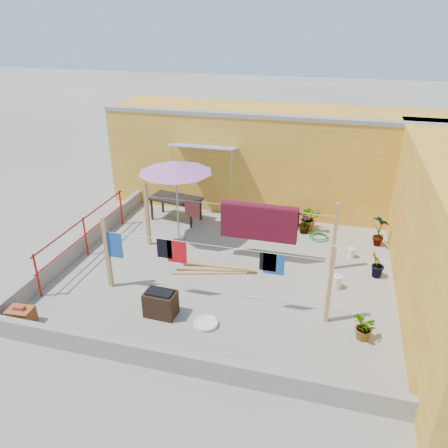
{
  "coord_description": "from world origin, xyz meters",
  "views": [
    {
      "loc": [
        2.39,
        -9.13,
        5.8
      ],
      "look_at": [
        -0.19,
        0.3,
        1.15
      ],
      "focal_mm": 35.0,
      "sensor_mm": 36.0,
      "label": 1
    }
  ],
  "objects_px": {
    "water_jug_a": "(336,282)",
    "outdoor_table": "(176,200)",
    "brick_stack": "(21,316)",
    "water_jug_b": "(351,253)",
    "white_basin": "(206,323)",
    "green_hose": "(319,237)",
    "brazier": "(161,303)",
    "plant_back_a": "(309,218)",
    "patio_umbrella": "(176,167)"
  },
  "relations": [
    {
      "from": "patio_umbrella",
      "to": "brazier",
      "type": "bearing_deg",
      "value": -75.54
    },
    {
      "from": "patio_umbrella",
      "to": "water_jug_a",
      "type": "xyz_separation_m",
      "value": [
        4.46,
        -1.4,
        -2.0
      ]
    },
    {
      "from": "plant_back_a",
      "to": "green_hose",
      "type": "bearing_deg",
      "value": -53.42
    },
    {
      "from": "patio_umbrella",
      "to": "white_basin",
      "type": "xyz_separation_m",
      "value": [
        1.92,
        -3.52,
        -2.12
      ]
    },
    {
      "from": "outdoor_table",
      "to": "water_jug_b",
      "type": "relative_size",
      "value": 5.35
    },
    {
      "from": "outdoor_table",
      "to": "water_jug_b",
      "type": "bearing_deg",
      "value": -10.89
    },
    {
      "from": "water_jug_b",
      "to": "outdoor_table",
      "type": "bearing_deg",
      "value": 169.11
    },
    {
      "from": "green_hose",
      "to": "brick_stack",
      "type": "bearing_deg",
      "value": -135.48
    },
    {
      "from": "green_hose",
      "to": "water_jug_a",
      "type": "bearing_deg",
      "value": -77.41
    },
    {
      "from": "brick_stack",
      "to": "brazier",
      "type": "height_order",
      "value": "brazier"
    },
    {
      "from": "brazier",
      "to": "white_basin",
      "type": "xyz_separation_m",
      "value": [
        1.03,
        -0.09,
        -0.24
      ]
    },
    {
      "from": "outdoor_table",
      "to": "green_hose",
      "type": "relative_size",
      "value": 2.99
    },
    {
      "from": "brazier",
      "to": "green_hose",
      "type": "distance_m",
      "value": 5.46
    },
    {
      "from": "water_jug_b",
      "to": "plant_back_a",
      "type": "height_order",
      "value": "plant_back_a"
    },
    {
      "from": "water_jug_a",
      "to": "white_basin",
      "type": "bearing_deg",
      "value": -140.25
    },
    {
      "from": "brazier",
      "to": "water_jug_b",
      "type": "bearing_deg",
      "value": 42.86
    },
    {
      "from": "outdoor_table",
      "to": "plant_back_a",
      "type": "relative_size",
      "value": 2.16
    },
    {
      "from": "white_basin",
      "to": "plant_back_a",
      "type": "relative_size",
      "value": 0.66
    },
    {
      "from": "water_jug_a",
      "to": "water_jug_b",
      "type": "distance_m",
      "value": 1.64
    },
    {
      "from": "outdoor_table",
      "to": "brazier",
      "type": "xyz_separation_m",
      "value": [
        1.43,
        -4.66,
        -0.38
      ]
    },
    {
      "from": "white_basin",
      "to": "patio_umbrella",
      "type": "bearing_deg",
      "value": 118.59
    },
    {
      "from": "patio_umbrella",
      "to": "brazier",
      "type": "xyz_separation_m",
      "value": [
        0.88,
        -3.43,
        -1.87
      ]
    },
    {
      "from": "brick_stack",
      "to": "water_jug_b",
      "type": "bearing_deg",
      "value": 35.44
    },
    {
      "from": "outdoor_table",
      "to": "brazier",
      "type": "relative_size",
      "value": 2.49
    },
    {
      "from": "water_jug_a",
      "to": "outdoor_table",
      "type": "bearing_deg",
      "value": 152.24
    },
    {
      "from": "patio_umbrella",
      "to": "brick_stack",
      "type": "relative_size",
      "value": 4.56
    },
    {
      "from": "outdoor_table",
      "to": "plant_back_a",
      "type": "xyz_separation_m",
      "value": [
        4.08,
        0.37,
        -0.28
      ]
    },
    {
      "from": "brick_stack",
      "to": "water_jug_b",
      "type": "height_order",
      "value": "brick_stack"
    },
    {
      "from": "outdoor_table",
      "to": "water_jug_a",
      "type": "distance_m",
      "value": 5.68
    },
    {
      "from": "brazier",
      "to": "water_jug_a",
      "type": "xyz_separation_m",
      "value": [
        3.58,
        2.03,
        -0.13
      ]
    },
    {
      "from": "outdoor_table",
      "to": "white_basin",
      "type": "bearing_deg",
      "value": -62.61
    },
    {
      "from": "brick_stack",
      "to": "green_hose",
      "type": "distance_m",
      "value": 7.99
    },
    {
      "from": "patio_umbrella",
      "to": "plant_back_a",
      "type": "height_order",
      "value": "patio_umbrella"
    },
    {
      "from": "brick_stack",
      "to": "water_jug_a",
      "type": "xyz_separation_m",
      "value": [
        6.25,
        3.08,
        -0.03
      ]
    },
    {
      "from": "outdoor_table",
      "to": "water_jug_a",
      "type": "xyz_separation_m",
      "value": [
        5.01,
        -2.64,
        -0.51
      ]
    },
    {
      "from": "white_basin",
      "to": "water_jug_a",
      "type": "bearing_deg",
      "value": 39.75
    },
    {
      "from": "water_jug_a",
      "to": "water_jug_b",
      "type": "height_order",
      "value": "water_jug_a"
    },
    {
      "from": "patio_umbrella",
      "to": "brick_stack",
      "type": "distance_m",
      "value": 5.22
    },
    {
      "from": "white_basin",
      "to": "plant_back_a",
      "type": "bearing_deg",
      "value": 72.44
    },
    {
      "from": "white_basin",
      "to": "green_hose",
      "type": "height_order",
      "value": "white_basin"
    },
    {
      "from": "white_basin",
      "to": "brick_stack",
      "type": "bearing_deg",
      "value": -165.37
    },
    {
      "from": "brazier",
      "to": "plant_back_a",
      "type": "height_order",
      "value": "plant_back_a"
    },
    {
      "from": "outdoor_table",
      "to": "brazier",
      "type": "height_order",
      "value": "outdoor_table"
    },
    {
      "from": "brick_stack",
      "to": "plant_back_a",
      "type": "height_order",
      "value": "plant_back_a"
    },
    {
      "from": "water_jug_a",
      "to": "brazier",
      "type": "bearing_deg",
      "value": -150.47
    },
    {
      "from": "outdoor_table",
      "to": "white_basin",
      "type": "height_order",
      "value": "outdoor_table"
    },
    {
      "from": "plant_back_a",
      "to": "patio_umbrella",
      "type": "bearing_deg",
      "value": -155.7
    },
    {
      "from": "patio_umbrella",
      "to": "plant_back_a",
      "type": "bearing_deg",
      "value": 24.3
    },
    {
      "from": "white_basin",
      "to": "green_hose",
      "type": "xyz_separation_m",
      "value": [
        1.98,
        4.63,
        -0.01
      ]
    },
    {
      "from": "green_hose",
      "to": "plant_back_a",
      "type": "height_order",
      "value": "plant_back_a"
    }
  ]
}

